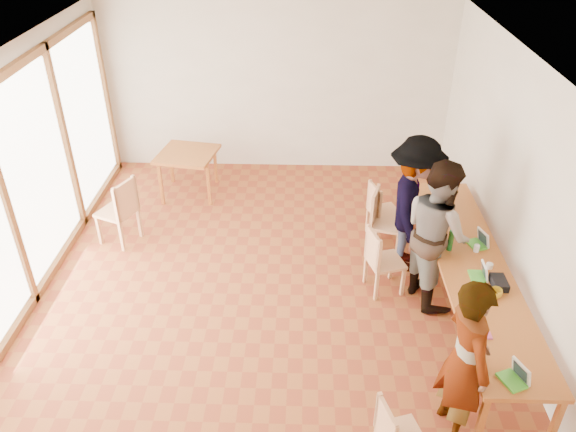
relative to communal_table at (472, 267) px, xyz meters
name	(u,v)px	position (x,y,z in m)	size (l,w,h in m)	color
ground	(264,306)	(-2.50, 0.04, -0.70)	(8.00, 8.00, 0.00)	#964D24
wall_back	(277,87)	(-2.50, 4.04, 0.80)	(6.00, 0.10, 3.00)	silver
wall_right	(529,208)	(0.50, 0.04, 0.80)	(0.10, 8.00, 3.00)	silver
window_wall	(3,200)	(-5.46, 0.04, 0.80)	(0.10, 8.00, 3.00)	white
ceiling	(257,72)	(-2.50, 0.04, 2.32)	(6.00, 8.00, 0.04)	white
communal_table	(472,267)	(0.00, 0.00, 0.00)	(0.80, 4.00, 0.75)	#AF5F27
side_table	(187,157)	(-3.95, 2.93, -0.03)	(0.90, 0.90, 0.75)	#AF5F27
chair_near	(394,431)	(-1.19, -2.17, -0.20)	(0.48, 0.48, 0.44)	tan
chair_mid	(379,255)	(-1.05, 0.40, -0.14)	(0.53, 0.53, 0.49)	tan
chair_far	(379,206)	(-0.91, 1.66, -0.16)	(0.52, 0.52, 0.47)	tan
chair_empty	(381,215)	(-0.92, 1.34, -0.12)	(0.55, 0.55, 0.51)	tan
chair_spare	(121,205)	(-4.62, 1.42, -0.07)	(0.63, 0.63, 0.55)	tan
person_near	(465,361)	(-0.52, -1.70, 0.20)	(0.66, 0.43, 1.81)	gray
person_mid	(437,232)	(-0.39, 0.34, 0.26)	(0.94, 0.73, 1.93)	gray
person_far	(413,205)	(-0.57, 0.99, 0.26)	(1.24, 0.71, 1.92)	gray
laptop_near	(516,376)	(-0.06, -1.78, 0.10)	(0.28, 0.30, 0.20)	green
laptop_mid	(481,274)	(0.01, -0.26, 0.10)	(0.19, 0.23, 0.19)	green
laptop_far	(480,241)	(0.17, 0.40, 0.10)	(0.27, 0.29, 0.20)	green
yellow_mug	(496,293)	(0.09, -0.60, 0.10)	(0.14, 0.14, 0.11)	gold
green_bottle	(451,240)	(-0.22, 0.28, 0.19)	(0.07, 0.07, 0.28)	#1E712D
clear_glass	(477,248)	(0.10, 0.26, 0.09)	(0.07, 0.07, 0.09)	silver
condiment_cup	(489,266)	(0.17, -0.08, 0.08)	(0.08, 0.08, 0.06)	white
pink_phone	(489,335)	(-0.14, -1.21, 0.05)	(0.05, 0.10, 0.01)	#C0427D
black_pouch	(499,283)	(0.18, -0.41, 0.09)	(0.16, 0.26, 0.09)	black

